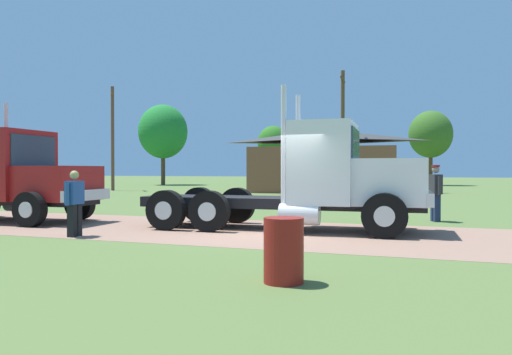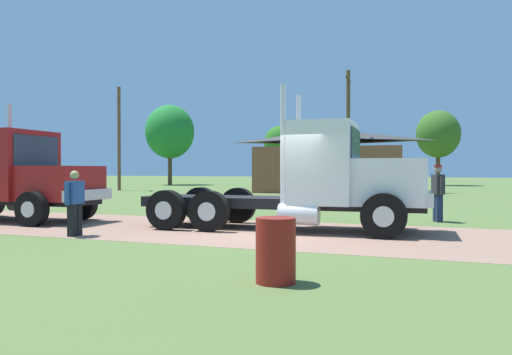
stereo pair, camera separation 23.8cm
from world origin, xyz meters
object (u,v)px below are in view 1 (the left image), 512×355
object	(u,v)px
truck_foreground_white	(323,181)
visitor_walking_mid	(75,201)
shed_building	(323,162)
steel_barrel	(284,250)
utility_pole_near	(113,135)
utility_pole_far	(343,129)
visitor_far_side	(436,190)

from	to	relation	value
truck_foreground_white	visitor_walking_mid	xyz separation A→B (m)	(-5.45, -3.16, -0.45)
shed_building	steel_barrel	bearing A→B (deg)	-79.53
visitor_walking_mid	utility_pole_near	size ratio (longest dim) A/B	0.20
steel_barrel	shed_building	size ratio (longest dim) A/B	0.08
steel_barrel	utility_pole_near	bearing A→B (deg)	129.50
truck_foreground_white	utility_pole_near	size ratio (longest dim) A/B	0.97
truck_foreground_white	steel_barrel	xyz separation A→B (m)	(0.71, -6.20, -0.85)
steel_barrel	utility_pole_far	world-z (taller)	utility_pole_far
steel_barrel	shed_building	world-z (taller)	shed_building
utility_pole_near	utility_pole_far	world-z (taller)	utility_pole_far
shed_building	utility_pole_far	size ratio (longest dim) A/B	1.35
visitor_walking_mid	utility_pole_near	world-z (taller)	utility_pole_near
visitor_walking_mid	utility_pole_near	bearing A→B (deg)	123.64
utility_pole_far	shed_building	bearing A→B (deg)	125.89
visitor_far_side	utility_pole_near	xyz separation A→B (m)	(-23.62, 16.37, 3.34)
visitor_far_side	truck_foreground_white	bearing A→B (deg)	-129.72
utility_pole_near	shed_building	bearing A→B (deg)	10.02
truck_foreground_white	shed_building	bearing A→B (deg)	101.53
visitor_walking_mid	utility_pole_near	xyz separation A→B (m)	(-15.30, 22.99, 3.46)
utility_pole_far	utility_pole_near	bearing A→B (deg)	-179.02
shed_building	utility_pole_far	distance (m)	3.82
utility_pole_near	visitor_far_side	bearing A→B (deg)	-34.73
utility_pole_far	visitor_far_side	bearing A→B (deg)	-71.24
shed_building	utility_pole_far	bearing A→B (deg)	-54.11
steel_barrel	utility_pole_far	size ratio (longest dim) A/B	0.11
shed_building	visitor_walking_mid	bearing A→B (deg)	-91.82
visitor_far_side	shed_building	distance (m)	20.67
visitor_walking_mid	steel_barrel	world-z (taller)	visitor_walking_mid
steel_barrel	shed_building	xyz separation A→B (m)	(-5.33, 28.87, 1.73)
visitor_walking_mid	truck_foreground_white	bearing A→B (deg)	30.11
steel_barrel	shed_building	bearing A→B (deg)	100.47
utility_pole_near	truck_foreground_white	bearing A→B (deg)	-43.71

